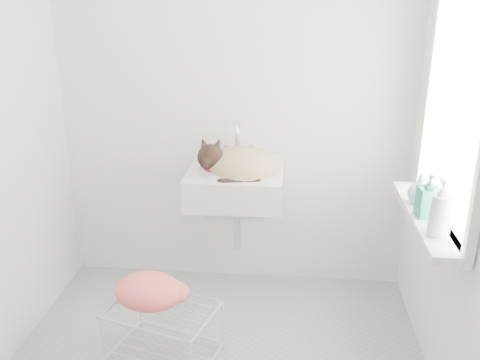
# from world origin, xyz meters

# --- Properties ---
(back_wall) EXTENTS (2.20, 0.02, 2.50)m
(back_wall) POSITION_xyz_m (0.00, 1.00, 1.25)
(back_wall) COLOR white
(back_wall) RESTS_ON ground
(right_wall) EXTENTS (0.02, 2.00, 2.50)m
(right_wall) POSITION_xyz_m (1.10, 0.00, 1.25)
(right_wall) COLOR white
(right_wall) RESTS_ON ground
(window_glass) EXTENTS (0.01, 0.80, 1.00)m
(window_glass) POSITION_xyz_m (1.09, 0.20, 1.35)
(window_glass) COLOR white
(window_glass) RESTS_ON right_wall
(window_frame) EXTENTS (0.04, 0.90, 1.10)m
(window_frame) POSITION_xyz_m (1.07, 0.20, 1.35)
(window_frame) COLOR white
(window_frame) RESTS_ON right_wall
(windowsill) EXTENTS (0.16, 0.88, 0.04)m
(windowsill) POSITION_xyz_m (1.01, 0.20, 0.83)
(windowsill) COLOR white
(windowsill) RESTS_ON right_wall
(sink) EXTENTS (0.56, 0.49, 0.23)m
(sink) POSITION_xyz_m (0.03, 0.74, 0.85)
(sink) COLOR silver
(sink) RESTS_ON back_wall
(faucet) EXTENTS (0.21, 0.14, 0.21)m
(faucet) POSITION_xyz_m (0.03, 0.92, 0.99)
(faucet) COLOR silver
(faucet) RESTS_ON sink
(cat) EXTENTS (0.46, 0.38, 0.28)m
(cat) POSITION_xyz_m (0.05, 0.72, 0.89)
(cat) COLOR tan
(cat) RESTS_ON sink
(wire_rack) EXTENTS (0.61, 0.50, 0.31)m
(wire_rack) POSITION_xyz_m (-0.28, 0.09, 0.15)
(wire_rack) COLOR silver
(wire_rack) RESTS_ON floor
(towel) EXTENTS (0.42, 0.34, 0.15)m
(towel) POSITION_xyz_m (-0.36, 0.12, 0.34)
(towel) COLOR orange
(towel) RESTS_ON wire_rack
(bottle_a) EXTENTS (0.11, 0.11, 0.22)m
(bottle_a) POSITION_xyz_m (1.00, -0.04, 0.85)
(bottle_a) COLOR white
(bottle_a) RESTS_ON windowsill
(bottle_b) EXTENTS (0.10, 0.11, 0.21)m
(bottle_b) POSITION_xyz_m (1.00, 0.17, 0.85)
(bottle_b) COLOR #156E53
(bottle_b) RESTS_ON windowsill
(bottle_c) EXTENTS (0.13, 0.13, 0.15)m
(bottle_c) POSITION_xyz_m (1.00, 0.33, 0.85)
(bottle_c) COLOR #B3BECE
(bottle_c) RESTS_ON windowsill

